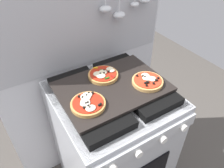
# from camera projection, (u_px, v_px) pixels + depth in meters

# --- Properties ---
(kitchen_backsplash) EXTENTS (1.10, 0.09, 1.55)m
(kitchen_backsplash) POSITION_uv_depth(u_px,v_px,m) (86.00, 73.00, 1.40)
(kitchen_backsplash) COLOR silver
(kitchen_backsplash) RESTS_ON ground_plane
(stove) EXTENTS (0.60, 0.64, 0.90)m
(stove) POSITION_uv_depth(u_px,v_px,m) (112.00, 142.00, 1.39)
(stove) COLOR #B7BABF
(stove) RESTS_ON ground_plane
(baking_tray) EXTENTS (0.54, 0.38, 0.02)m
(baking_tray) POSITION_uv_depth(u_px,v_px,m) (112.00, 87.00, 1.10)
(baking_tray) COLOR black
(baking_tray) RESTS_ON stove
(pizza_left) EXTENTS (0.16, 0.16, 0.03)m
(pizza_left) POSITION_uv_depth(u_px,v_px,m) (88.00, 103.00, 0.98)
(pizza_left) COLOR tan
(pizza_left) RESTS_ON baking_tray
(pizza_right) EXTENTS (0.16, 0.16, 0.03)m
(pizza_right) POSITION_uv_depth(u_px,v_px,m) (148.00, 81.00, 1.11)
(pizza_right) COLOR tan
(pizza_right) RESTS_ON baking_tray
(pizza_center) EXTENTS (0.16, 0.16, 0.03)m
(pizza_center) POSITION_uv_depth(u_px,v_px,m) (103.00, 75.00, 1.15)
(pizza_center) COLOR tan
(pizza_center) RESTS_ON baking_tray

